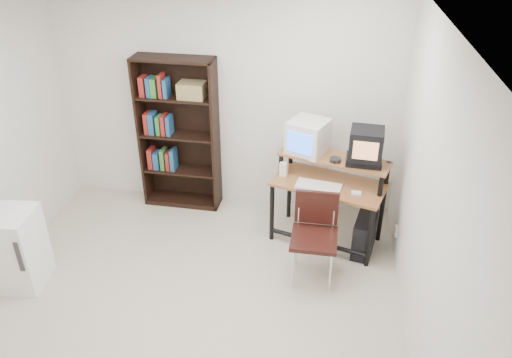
# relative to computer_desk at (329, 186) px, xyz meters

# --- Properties ---
(floor) EXTENTS (4.00, 4.00, 0.01)m
(floor) POSITION_rel_computer_desk_xyz_m (-1.26, -1.32, -0.69)
(floor) COLOR beige
(floor) RESTS_ON ground
(ceiling) EXTENTS (4.00, 4.00, 0.01)m
(ceiling) POSITION_rel_computer_desk_xyz_m (-1.26, -1.32, 1.92)
(ceiling) COLOR white
(ceiling) RESTS_ON back_wall
(back_wall) EXTENTS (4.00, 0.01, 2.60)m
(back_wall) POSITION_rel_computer_desk_xyz_m (-1.26, 0.68, 0.62)
(back_wall) COLOR silver
(back_wall) RESTS_ON floor
(right_wall) EXTENTS (0.01, 4.00, 2.60)m
(right_wall) POSITION_rel_computer_desk_xyz_m (0.74, -1.32, 0.62)
(right_wall) COLOR silver
(right_wall) RESTS_ON floor
(computer_desk) EXTENTS (1.29, 0.90, 0.98)m
(computer_desk) POSITION_rel_computer_desk_xyz_m (0.00, 0.00, 0.00)
(computer_desk) COLOR #995E32
(computer_desk) RESTS_ON floor
(crt_monitor) EXTENTS (0.50, 0.50, 0.36)m
(crt_monitor) POSITION_rel_computer_desk_xyz_m (-0.27, 0.20, 0.47)
(crt_monitor) COLOR silver
(crt_monitor) RESTS_ON computer_desk
(vcr) EXTENTS (0.37, 0.28, 0.08)m
(vcr) POSITION_rel_computer_desk_xyz_m (0.33, 0.00, 0.33)
(vcr) COLOR black
(vcr) RESTS_ON computer_desk
(crt_tv) EXTENTS (0.36, 0.36, 0.31)m
(crt_tv) POSITION_rel_computer_desk_xyz_m (0.33, -0.00, 0.52)
(crt_tv) COLOR black
(crt_tv) RESTS_ON vcr
(cd_spindle) EXTENTS (0.16, 0.16, 0.05)m
(cd_spindle) POSITION_rel_computer_desk_xyz_m (0.04, -0.00, 0.31)
(cd_spindle) COLOR #26262B
(cd_spindle) RESTS_ON computer_desk
(keyboard) EXTENTS (0.50, 0.28, 0.03)m
(keyboard) POSITION_rel_computer_desk_xyz_m (-0.11, -0.12, 0.05)
(keyboard) COLOR silver
(keyboard) RESTS_ON computer_desk
(mousepad) EXTENTS (0.24, 0.20, 0.01)m
(mousepad) POSITION_rel_computer_desk_xyz_m (0.28, -0.23, 0.04)
(mousepad) COLOR black
(mousepad) RESTS_ON computer_desk
(mouse) EXTENTS (0.10, 0.06, 0.03)m
(mouse) POSITION_rel_computer_desk_xyz_m (0.28, -0.21, 0.06)
(mouse) COLOR white
(mouse) RESTS_ON mousepad
(desk_speaker) EXTENTS (0.09, 0.09, 0.17)m
(desk_speaker) POSITION_rel_computer_desk_xyz_m (-0.50, 0.07, 0.12)
(desk_speaker) COLOR silver
(desk_speaker) RESTS_ON computer_desk
(pc_tower) EXTENTS (0.29, 0.48, 0.42)m
(pc_tower) POSITION_rel_computer_desk_xyz_m (0.41, -0.17, -0.47)
(pc_tower) COLOR black
(pc_tower) RESTS_ON floor
(school_chair) EXTENTS (0.45, 0.45, 0.89)m
(school_chair) POSITION_rel_computer_desk_xyz_m (-0.11, -0.62, -0.13)
(school_chair) COLOR black
(school_chair) RESTS_ON floor
(bookshelf) EXTENTS (0.94, 0.34, 1.85)m
(bookshelf) POSITION_rel_computer_desk_xyz_m (-1.80, 0.53, 0.26)
(bookshelf) COLOR black
(bookshelf) RESTS_ON floor
(mini_fridge) EXTENTS (0.52, 0.52, 0.81)m
(mini_fridge) POSITION_rel_computer_desk_xyz_m (-2.98, -1.20, -0.28)
(mini_fridge) COLOR white
(mini_fridge) RESTS_ON floor
(wall_outlet) EXTENTS (0.02, 0.08, 0.12)m
(wall_outlet) POSITION_rel_computer_desk_xyz_m (0.73, -0.17, -0.38)
(wall_outlet) COLOR beige
(wall_outlet) RESTS_ON right_wall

